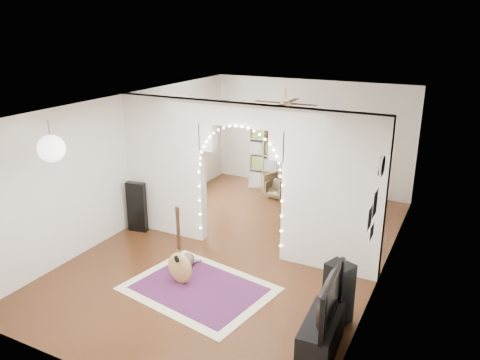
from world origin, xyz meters
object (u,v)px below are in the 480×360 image
at_px(bookcase, 280,156).
at_px(dining_table, 326,180).
at_px(media_console, 321,336).
at_px(dining_chair_right, 277,189).
at_px(acoustic_guitar, 179,256).
at_px(floor_speaker, 338,293).
at_px(dining_chair_left, 279,186).

height_order(bookcase, dining_table, bookcase).
bearing_deg(media_console, dining_chair_right, 115.01).
bearing_deg(acoustic_guitar, bookcase, 117.10).
bearing_deg(floor_speaker, bookcase, 140.80).
height_order(bookcase, dining_chair_left, bookcase).
xyz_separation_m(acoustic_guitar, bookcase, (-0.36, 5.07, 0.32)).
relative_size(media_console, dining_chair_left, 1.72).
distance_m(acoustic_guitar, floor_speaker, 2.52).
height_order(dining_chair_left, dining_chair_right, dining_chair_left).
xyz_separation_m(bookcase, dining_chair_right, (0.26, -0.78, -0.60)).
relative_size(floor_speaker, dining_chair_right, 1.90).
bearing_deg(floor_speaker, dining_chair_left, 142.09).
distance_m(media_console, bookcase, 6.37).
height_order(floor_speaker, dining_chair_left, floor_speaker).
height_order(dining_table, dining_chair_left, dining_table).
bearing_deg(dining_chair_right, floor_speaker, -54.22).
height_order(acoustic_guitar, dining_chair_left, acoustic_guitar).
bearing_deg(dining_table, acoustic_guitar, -107.99).
height_order(media_console, dining_table, dining_table).
bearing_deg(media_console, dining_table, 103.48).
distance_m(floor_speaker, dining_chair_left, 4.99).
xyz_separation_m(acoustic_guitar, dining_table, (1.10, 4.13, 0.19)).
xyz_separation_m(media_console, dining_chair_left, (-2.62, 5.00, 0.01)).
relative_size(bookcase, dining_chair_right, 3.48).
relative_size(acoustic_guitar, dining_chair_right, 2.40).
bearing_deg(dining_table, media_console, -76.37).
xyz_separation_m(media_console, bookcase, (-2.88, 5.66, 0.56)).
bearing_deg(bookcase, dining_table, -56.24).
xyz_separation_m(floor_speaker, dining_table, (-1.41, 3.96, 0.24)).
bearing_deg(dining_chair_right, media_console, -58.40).
xyz_separation_m(floor_speaker, media_console, (0.00, -0.76, -0.19)).
height_order(media_console, dining_chair_right, media_console).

